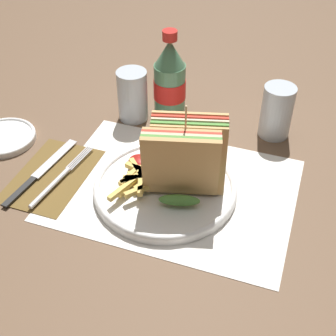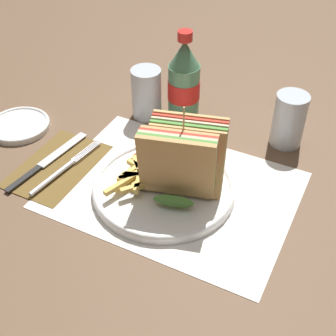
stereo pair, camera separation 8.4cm
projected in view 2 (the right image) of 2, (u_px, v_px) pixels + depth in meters
ground_plane at (169, 184)px, 0.87m from camera, size 4.00×4.00×0.00m
placemat at (173, 190)px, 0.86m from camera, size 0.43×0.32×0.00m
plate_main at (163, 187)px, 0.85m from camera, size 0.26×0.26×0.02m
club_sandwich at (183, 160)px, 0.80m from camera, size 0.15×0.13×0.17m
fries_pile at (136, 176)px, 0.84m from camera, size 0.07×0.12×0.02m
ketchup_blob at (144, 160)px, 0.88m from camera, size 0.05×0.04×0.02m
napkin at (58, 165)px, 0.91m from camera, size 0.13×0.20×0.00m
fork at (60, 171)px, 0.89m from camera, size 0.03×0.19×0.01m
knife at (47, 161)px, 0.91m from camera, size 0.04×0.21×0.00m
coke_bottle_near at (184, 82)px, 0.99m from camera, size 0.07×0.07×0.20m
glass_near at (289, 120)px, 0.93m from camera, size 0.06×0.06×0.11m
glass_far at (147, 96)px, 1.02m from camera, size 0.06×0.06×0.11m
side_saucer at (19, 125)px, 1.00m from camera, size 0.13×0.13×0.01m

